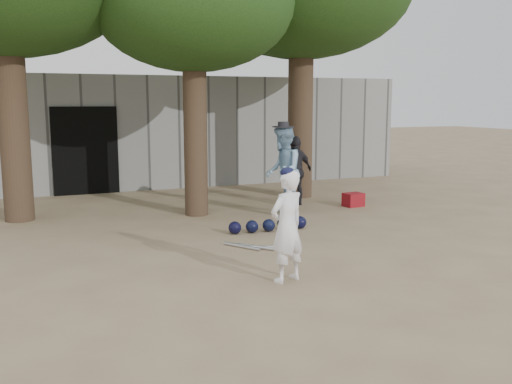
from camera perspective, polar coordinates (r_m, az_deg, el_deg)
name	(u,v)px	position (r m, az deg, el deg)	size (l,w,h in m)	color
ground	(244,274)	(7.88, -1.24, -8.18)	(70.00, 70.00, 0.00)	#937C5E
boy_player	(287,226)	(7.40, 3.13, -3.44)	(0.54, 0.35, 1.47)	white
spectator_blue	(283,171)	(11.51, 2.70, 2.06)	(0.90, 0.70, 1.86)	#86AFCF
spectator_dark	(296,171)	(12.83, 4.00, 2.12)	(0.92, 0.38, 1.57)	black
red_bag	(353,200)	(12.94, 9.71, -0.77)	(0.42, 0.32, 0.30)	maroon
back_building	(117,129)	(17.57, -13.74, 6.12)	(16.00, 5.24, 3.00)	gray
helmet_row	(268,225)	(10.34, 1.23, -3.32)	(1.51, 0.29, 0.23)	black
bat_pile	(255,247)	(9.17, -0.13, -5.50)	(0.90, 0.76, 0.06)	#B5B6BC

